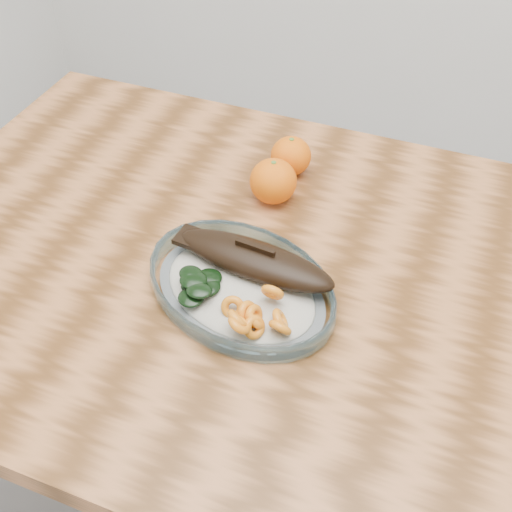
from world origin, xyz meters
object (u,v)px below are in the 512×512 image
(plated_meal, at_px, (241,284))
(orange_right, at_px, (291,156))
(orange_left, at_px, (273,181))
(dining_table, at_px, (267,313))

(plated_meal, xyz_separation_m, orange_right, (-0.03, 0.29, 0.02))
(orange_left, bearing_deg, dining_table, -72.36)
(orange_left, bearing_deg, plated_meal, -81.91)
(dining_table, xyz_separation_m, plated_meal, (-0.02, -0.06, 0.12))
(plated_meal, relative_size, orange_right, 9.61)
(dining_table, distance_m, orange_right, 0.27)
(plated_meal, bearing_deg, orange_left, 116.94)
(orange_left, height_order, orange_right, orange_left)
(dining_table, xyz_separation_m, orange_right, (-0.05, 0.23, 0.13))
(orange_left, bearing_deg, orange_right, 88.34)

